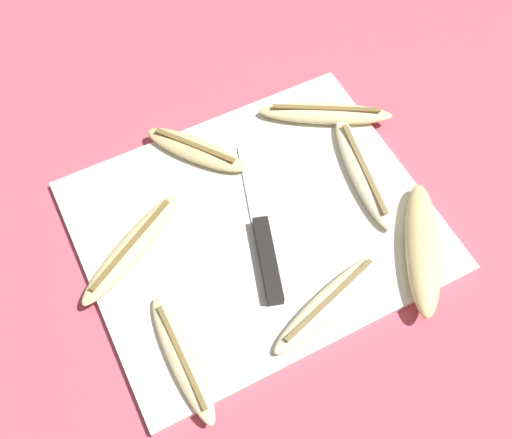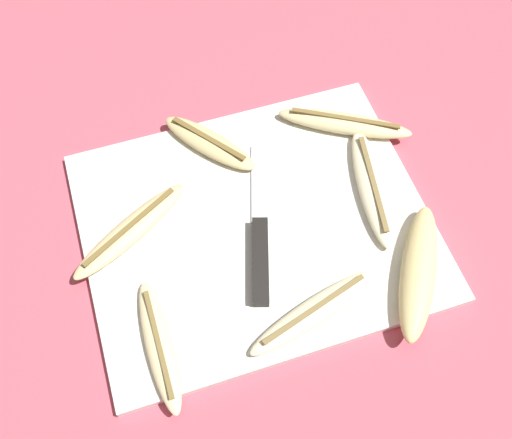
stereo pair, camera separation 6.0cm
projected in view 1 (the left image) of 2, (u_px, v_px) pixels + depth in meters
ground_plane at (256, 228)px, 0.79m from camera, size 4.00×4.00×0.00m
cutting_board at (256, 225)px, 0.79m from camera, size 0.45×0.37×0.01m
knife at (265, 246)px, 0.76m from camera, size 0.09×0.24×0.02m
banana_soft_right at (182, 358)px, 0.69m from camera, size 0.03×0.17×0.02m
banana_bright_far at (365, 175)px, 0.81m from camera, size 0.07×0.19×0.02m
banana_pale_long at (329, 302)px, 0.72m from camera, size 0.19×0.08×0.02m
banana_spotted_left at (195, 150)px, 0.83m from camera, size 0.12×0.15×0.02m
banana_golden_short at (423, 248)px, 0.75m from camera, size 0.13×0.18×0.03m
banana_ripe_center at (326, 114)px, 0.86m from camera, size 0.18×0.13×0.02m
banana_mellow_near at (132, 247)px, 0.76m from camera, size 0.18×0.12×0.02m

